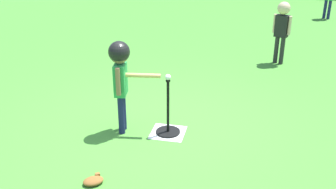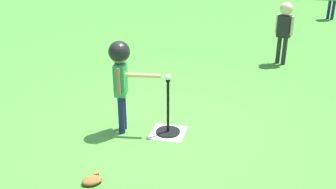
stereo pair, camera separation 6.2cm
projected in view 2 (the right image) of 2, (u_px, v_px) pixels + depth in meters
The scene contains 7 objects.
ground_plane at pixel (160, 131), 5.33m from camera, with size 60.00×60.00×0.00m, color #478C33.
home_plate at pixel (168, 132), 5.29m from camera, with size 0.44×0.44×0.01m, color white.
batting_tee at pixel (168, 124), 5.24m from camera, with size 0.32×0.32×0.75m.
baseball_on_tee at pixel (168, 77), 4.97m from camera, with size 0.07×0.07×0.07m, color white.
batter_child at pixel (121, 69), 4.99m from camera, with size 0.64×0.35×1.23m.
fielder_deep_right at pixel (284, 25), 7.51m from camera, with size 0.33×0.24×1.19m.
glove_near_bats at pixel (92, 180), 4.27m from camera, with size 0.27×0.26×0.07m.
Camera 2 is at (1.19, -4.54, 2.58)m, focal length 42.90 mm.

